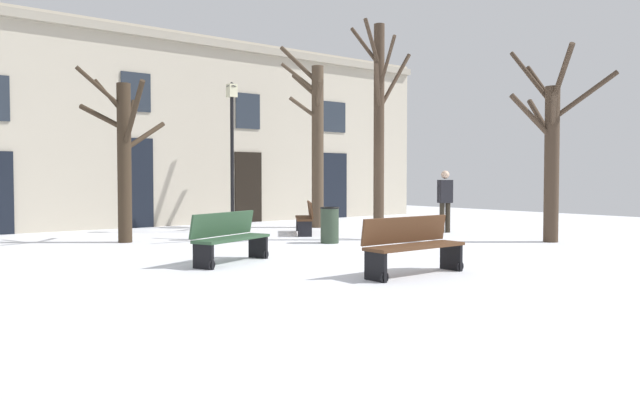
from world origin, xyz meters
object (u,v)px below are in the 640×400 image
(bench_back_to_back_right, at_px, (230,237))
(litter_bin, at_px, (330,225))
(person_by_shop_door, at_px, (445,198))
(streetlamp, at_px, (232,141))
(tree_foreground, at_px, (379,123))
(tree_left_of_center, at_px, (124,154))
(bench_far_corner, at_px, (413,245))
(tree_near_facade, at_px, (316,138))
(bench_by_litter_bin, at_px, (306,217))
(tree_right_of_center, at_px, (551,147))

(bench_back_to_back_right, bearing_deg, litter_bin, -0.17)
(person_by_shop_door, bearing_deg, streetlamp, -20.11)
(tree_foreground, bearing_deg, streetlamp, 114.67)
(litter_bin, bearing_deg, tree_left_of_center, 141.48)
(bench_far_corner, height_order, person_by_shop_door, person_by_shop_door)
(litter_bin, bearing_deg, tree_near_facade, 57.79)
(tree_left_of_center, relative_size, streetlamp, 0.96)
(tree_near_facade, height_order, litter_bin, tree_near_facade)
(bench_far_corner, xyz_separation_m, person_by_shop_door, (5.92, 4.55, 0.49))
(tree_foreground, height_order, bench_by_litter_bin, tree_foreground)
(streetlamp, bearing_deg, bench_back_to_back_right, -118.76)
(tree_foreground, relative_size, litter_bin, 6.27)
(tree_near_facade, relative_size, bench_far_corner, 3.02)
(tree_left_of_center, bearing_deg, streetlamp, 14.70)
(tree_right_of_center, height_order, person_by_shop_door, tree_right_of_center)
(litter_bin, distance_m, bench_by_litter_bin, 2.39)
(bench_far_corner, bearing_deg, tree_near_facade, 61.72)
(tree_foreground, relative_size, tree_right_of_center, 1.13)
(tree_near_facade, bearing_deg, tree_right_of_center, -73.36)
(streetlamp, distance_m, bench_by_litter_bin, 2.99)
(person_by_shop_door, bearing_deg, tree_foreground, 25.43)
(streetlamp, bearing_deg, tree_near_facade, -2.61)
(streetlamp, bearing_deg, tree_right_of_center, -54.69)
(litter_bin, bearing_deg, bench_back_to_back_right, -156.24)
(tree_left_of_center, distance_m, bench_back_to_back_right, 4.80)
(streetlamp, distance_m, litter_bin, 4.44)
(tree_left_of_center, relative_size, litter_bin, 4.77)
(tree_right_of_center, distance_m, bench_back_to_back_right, 8.08)
(streetlamp, bearing_deg, tree_left_of_center, -165.30)
(tree_near_facade, height_order, bench_far_corner, tree_near_facade)
(tree_near_facade, xyz_separation_m, streetlamp, (-2.82, 0.13, -0.21))
(tree_right_of_center, height_order, bench_far_corner, tree_right_of_center)
(tree_left_of_center, xyz_separation_m, bench_by_litter_bin, (4.66, -0.78, -1.62))
(tree_near_facade, relative_size, streetlamp, 1.35)
(tree_near_facade, distance_m, tree_left_of_center, 6.21)
(tree_right_of_center, height_order, litter_bin, tree_right_of_center)
(tree_near_facade, height_order, tree_foreground, tree_near_facade)
(bench_far_corner, xyz_separation_m, bench_back_to_back_right, (-1.68, 2.85, -0.01))
(tree_foreground, bearing_deg, bench_far_corner, -126.62)
(bench_far_corner, distance_m, bench_back_to_back_right, 3.31)
(tree_near_facade, height_order, bench_by_litter_bin, tree_near_facade)
(bench_by_litter_bin, bearing_deg, bench_far_corner, 11.15)
(tree_near_facade, xyz_separation_m, person_by_shop_door, (1.84, -3.54, -1.80))
(litter_bin, bearing_deg, bench_far_corner, -111.59)
(tree_left_of_center, height_order, bench_back_to_back_right, tree_left_of_center)
(streetlamp, distance_m, bench_far_corner, 8.58)
(tree_foreground, bearing_deg, bench_back_to_back_right, -164.43)
(bench_by_litter_bin, distance_m, bench_back_to_back_right, 5.68)
(tree_right_of_center, bearing_deg, tree_near_facade, 106.64)
(tree_near_facade, bearing_deg, bench_by_litter_bin, -133.92)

